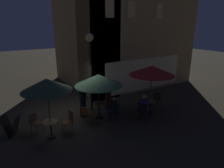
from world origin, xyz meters
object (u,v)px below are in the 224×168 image
object	(u,v)px
street_lamp_near_corner	(90,53)
patron_standing_2	(108,94)
cafe_table_1	(150,105)
cafe_chair_5	(69,119)
patio_umbrella_1	(152,71)
menu_sandwich_board	(12,125)
patron_standing_3	(83,100)
patron_seated_1	(144,105)
cafe_chair_0	(86,113)
patio_umbrella_2	(46,85)
patio_umbrella_0	(98,80)
cafe_chair_2	(143,110)
cafe_chair_1	(116,110)
cafe_chair_3	(156,99)
patron_seated_0	(113,107)
cafe_chair_4	(35,121)
cafe_table_2	(51,127)
cafe_table_0	(99,108)

from	to	relation	value
street_lamp_near_corner	patron_standing_2	world-z (taller)	street_lamp_near_corner
cafe_table_1	cafe_chair_5	world-z (taller)	cafe_chair_5
patio_umbrella_1	patron_standing_2	xyz separation A→B (m)	(-1.55, 1.61, -1.41)
menu_sandwich_board	patron_standing_3	distance (m)	3.26
patron_seated_1	cafe_chair_0	bearing A→B (deg)	132.12
patio_umbrella_2	cafe_chair_5	xyz separation A→B (m)	(0.81, 0.05, -1.67)
menu_sandwich_board	cafe_chair_0	xyz separation A→B (m)	(3.04, -0.75, 0.09)
patio_umbrella_0	cafe_chair_2	size ratio (longest dim) A/B	2.46
street_lamp_near_corner	cafe_chair_1	size ratio (longest dim) A/B	4.71
patio_umbrella_0	cafe_chair_3	world-z (taller)	patio_umbrella_0
cafe_chair_1	patron_seated_0	world-z (taller)	patron_seated_0
cafe_chair_1	cafe_chair_5	size ratio (longest dim) A/B	0.88
cafe_chair_4	menu_sandwich_board	bearing A→B (deg)	-142.76
cafe_chair_2	patron_standing_2	distance (m)	2.16
street_lamp_near_corner	cafe_chair_3	distance (m)	4.38
patio_umbrella_1	patron_standing_2	bearing A→B (deg)	133.89
patio_umbrella_0	patron_standing_2	world-z (taller)	patio_umbrella_0
menu_sandwich_board	patio_umbrella_0	xyz separation A→B (m)	(3.85, -0.48, 1.49)
menu_sandwich_board	cafe_table_2	size ratio (longest dim) A/B	1.25
cafe_table_1	cafe_chair_5	size ratio (longest dim) A/B	0.72
cafe_chair_3	cafe_chair_5	xyz separation A→B (m)	(-4.94, 0.13, 0.05)
cafe_table_1	patron_seated_1	distance (m)	0.79
cafe_chair_3	patron_seated_1	bearing A→B (deg)	0.74
cafe_table_2	cafe_chair_0	xyz separation A→B (m)	(1.70, 0.25, 0.07)
cafe_chair_4	patron_seated_1	size ratio (longest dim) A/B	0.68
street_lamp_near_corner	patio_umbrella_0	distance (m)	1.54
patio_umbrella_1	cafe_table_1	bearing A→B (deg)	180.00
patron_standing_2	patron_standing_3	world-z (taller)	patron_standing_3
street_lamp_near_corner	patron_standing_2	size ratio (longest dim) A/B	2.31
patron_seated_1	cafe_table_0	bearing A→B (deg)	117.58
cafe_table_2	cafe_chair_2	world-z (taller)	cafe_chair_2
cafe_table_0	patio_umbrella_1	distance (m)	3.18
patron_standing_2	patron_standing_3	size ratio (longest dim) A/B	0.99
cafe_chair_0	street_lamp_near_corner	bearing A→B (deg)	36.24
cafe_chair_0	cafe_chair_1	size ratio (longest dim) A/B	1.03
patio_umbrella_0	patio_umbrella_2	world-z (taller)	patio_umbrella_2
patio_umbrella_2	cafe_chair_4	xyz separation A→B (m)	(-0.47, 0.71, -1.72)
patron_seated_1	patio_umbrella_2	bearing A→B (deg)	143.53
cafe_table_0	patron_seated_0	xyz separation A→B (m)	(0.45, -0.55, 0.16)
patio_umbrella_0	patron_standing_2	size ratio (longest dim) A/B	1.28
menu_sandwich_board	patron_seated_0	distance (m)	4.43
menu_sandwich_board	patron_seated_1	size ratio (longest dim) A/B	0.70
cafe_chair_0	patron_standing_2	world-z (taller)	patron_standing_2
patron_seated_1	menu_sandwich_board	bearing A→B (deg)	136.23
street_lamp_near_corner	patron_seated_1	world-z (taller)	street_lamp_near_corner
patio_umbrella_2	patron_standing_2	size ratio (longest dim) A/B	1.43
cafe_chair_2	cafe_chair_4	world-z (taller)	cafe_chair_2
patron_seated_0	patron_seated_1	xyz separation A→B (m)	(1.33, -0.75, 0.05)
patio_umbrella_0	cafe_table_2	bearing A→B (deg)	-168.14
patio_umbrella_0	patron_seated_0	xyz separation A→B (m)	(0.45, -0.55, -1.27)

